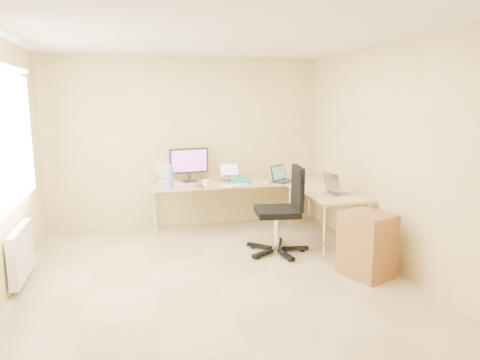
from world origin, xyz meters
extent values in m
plane|color=tan|center=(0.00, 0.00, 0.00)|extent=(4.50, 4.50, 0.00)
plane|color=white|center=(0.00, 0.00, 2.60)|extent=(4.50, 4.50, 0.00)
plane|color=tan|center=(0.00, 2.25, 1.30)|extent=(4.50, 0.00, 4.50)
plane|color=tan|center=(0.00, -2.25, 1.30)|extent=(4.50, 0.00, 4.50)
plane|color=tan|center=(2.10, 0.00, 1.30)|extent=(0.00, 4.50, 4.50)
cube|color=tan|center=(0.72, 1.85, 0.36)|extent=(2.65, 0.70, 0.73)
cube|color=tan|center=(1.70, 0.85, 0.36)|extent=(0.70, 1.30, 0.73)
cube|color=black|center=(-0.01, 2.05, 0.99)|extent=(0.63, 0.29, 0.52)
cube|color=#19877D|center=(0.73, 1.83, 0.76)|extent=(0.26, 0.35, 0.06)
cube|color=silver|center=(0.62, 1.98, 0.89)|extent=(0.34, 0.27, 0.21)
cube|color=black|center=(1.39, 1.72, 0.85)|extent=(0.48, 0.47, 0.25)
cube|color=white|center=(0.59, 1.55, 0.74)|extent=(0.41, 0.26, 0.02)
ellipsoid|color=white|center=(1.05, 1.55, 0.75)|extent=(0.13, 0.11, 0.04)
imported|color=white|center=(0.16, 1.55, 0.78)|extent=(0.15, 0.15, 0.11)
cylinder|color=silver|center=(0.08, 1.55, 0.75)|extent=(0.17, 0.17, 0.03)
cylinder|color=#4C71B0|center=(-0.33, 1.55, 0.88)|extent=(0.11, 0.11, 0.31)
cube|color=beige|center=(-0.21, 1.91, 0.73)|extent=(0.30, 0.38, 0.01)
cube|color=silver|center=(-0.37, 1.89, 0.77)|extent=(0.23, 0.20, 0.07)
cylinder|color=white|center=(-0.40, 1.97, 0.89)|extent=(0.32, 0.32, 0.31)
cylinder|color=black|center=(1.62, 1.55, 0.79)|extent=(0.08, 0.08, 0.12)
cube|color=#B1B0B9|center=(1.78, 0.69, 0.85)|extent=(0.42, 0.37, 0.23)
cube|color=black|center=(0.93, 0.67, 0.50)|extent=(0.77, 0.77, 1.14)
cube|color=#8D5D3B|center=(1.66, -0.28, 0.36)|extent=(0.58, 0.64, 0.73)
cube|color=white|center=(-2.03, 0.40, 0.35)|extent=(0.09, 0.80, 0.55)
cube|color=white|center=(-2.05, 0.40, 1.55)|extent=(0.10, 1.80, 1.40)
camera|label=1|loc=(-0.84, -4.46, 1.95)|focal=32.68mm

